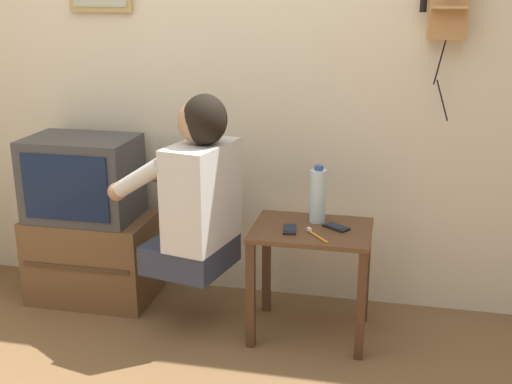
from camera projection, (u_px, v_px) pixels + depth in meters
wall_back at (261, 59)px, 3.24m from camera, size 6.80×0.05×2.55m
side_table at (311, 252)px, 3.03m from camera, size 0.55×0.42×0.55m
person at (196, 192)px, 3.00m from camera, size 0.58×0.51×0.85m
tv_stand at (94, 257)px, 3.46m from camera, size 0.65×0.42×0.46m
television at (83, 178)px, 3.32m from camera, size 0.55×0.38×0.43m
cell_phone_held at (290, 229)px, 2.96m from camera, size 0.08×0.13×0.01m
cell_phone_spare at (336, 227)px, 2.99m from camera, size 0.14×0.12×0.01m
water_bottle at (318, 195)px, 3.04m from camera, size 0.08×0.08×0.28m
toothbrush at (316, 235)px, 2.88m from camera, size 0.12×0.14×0.02m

